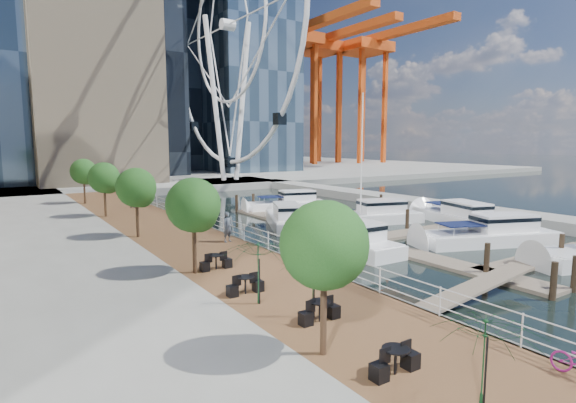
# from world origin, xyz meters

# --- Properties ---
(ground) EXTENTS (520.00, 520.00, 0.00)m
(ground) POSITION_xyz_m (0.00, 0.00, 0.00)
(ground) COLOR black
(ground) RESTS_ON ground
(boardwalk) EXTENTS (6.00, 60.00, 1.00)m
(boardwalk) POSITION_xyz_m (-9.00, 15.00, 0.50)
(boardwalk) COLOR brown
(boardwalk) RESTS_ON ground
(seawall) EXTENTS (0.25, 60.00, 1.00)m
(seawall) POSITION_xyz_m (-6.00, 15.00, 0.50)
(seawall) COLOR #595954
(seawall) RESTS_ON ground
(land_far) EXTENTS (200.00, 114.00, 1.00)m
(land_far) POSITION_xyz_m (0.00, 102.00, 0.50)
(land_far) COLOR gray
(land_far) RESTS_ON ground
(breakwater) EXTENTS (4.00, 60.00, 1.00)m
(breakwater) POSITION_xyz_m (20.00, 20.00, 0.50)
(breakwater) COLOR gray
(breakwater) RESTS_ON ground
(pier) EXTENTS (14.00, 12.00, 1.00)m
(pier) POSITION_xyz_m (14.00, 52.00, 0.50)
(pier) COLOR gray
(pier) RESTS_ON ground
(railing) EXTENTS (0.10, 60.00, 1.05)m
(railing) POSITION_xyz_m (-6.10, 15.00, 1.52)
(railing) COLOR white
(railing) RESTS_ON boardwalk
(floating_docks) EXTENTS (16.00, 34.00, 2.60)m
(floating_docks) POSITION_xyz_m (7.97, 9.98, 0.49)
(floating_docks) COLOR #6D6051
(floating_docks) RESTS_ON ground
(ferris_wheel) EXTENTS (5.80, 45.60, 47.80)m
(ferris_wheel) POSITION_xyz_m (14.00, 52.00, 25.92)
(ferris_wheel) COLOR white
(ferris_wheel) RESTS_ON ground
(port_cranes) EXTENTS (40.00, 52.00, 38.00)m
(port_cranes) POSITION_xyz_m (67.67, 95.67, 20.00)
(port_cranes) COLOR #D84C14
(port_cranes) RESTS_ON ground
(street_trees) EXTENTS (2.60, 42.60, 4.60)m
(street_trees) POSITION_xyz_m (-11.40, 14.00, 4.29)
(street_trees) COLOR #3F2B1C
(street_trees) RESTS_ON ground
(cafe_tables) EXTENTS (2.50, 13.70, 0.74)m
(cafe_tables) POSITION_xyz_m (-10.40, -2.00, 1.37)
(cafe_tables) COLOR black
(cafe_tables) RESTS_ON ground
(yacht_foreground) EXTENTS (11.33, 6.65, 2.15)m
(yacht_foreground) POSITION_xyz_m (10.09, 2.42, 0.00)
(yacht_foreground) COLOR white
(yacht_foreground) RESTS_ON ground
(pedestrian_near) EXTENTS (0.81, 0.65, 1.92)m
(pedestrian_near) POSITION_xyz_m (-7.08, 9.34, 1.96)
(pedestrian_near) COLOR #485260
(pedestrian_near) RESTS_ON boardwalk
(pedestrian_mid) EXTENTS (0.63, 0.79, 1.55)m
(pedestrian_mid) POSITION_xyz_m (-6.71, 16.92, 1.77)
(pedestrian_mid) COLOR #806058
(pedestrian_mid) RESTS_ON boardwalk
(pedestrian_far) EXTENTS (1.19, 0.76, 1.88)m
(pedestrian_far) POSITION_xyz_m (-8.21, 27.74, 1.94)
(pedestrian_far) COLOR #373944
(pedestrian_far) RESTS_ON boardwalk
(moored_yachts) EXTENTS (19.66, 33.67, 11.50)m
(moored_yachts) POSITION_xyz_m (8.28, 11.67, 0.00)
(moored_yachts) COLOR white
(moored_yachts) RESTS_ON ground
(cafe_seating) EXTENTS (3.86, 11.93, 2.50)m
(cafe_seating) POSITION_xyz_m (-10.34, -4.80, 2.18)
(cafe_seating) COLOR #0E3316
(cafe_seating) RESTS_ON ground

